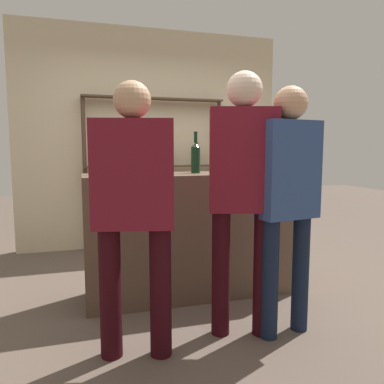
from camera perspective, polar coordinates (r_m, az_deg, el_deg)
The scene contains 12 objects.
ground_plane at distance 3.45m, azimuth 0.00°, elevation -15.17°, with size 16.00×16.00×0.00m, color brown.
bar_counter at distance 3.29m, azimuth 0.00°, elevation -6.49°, with size 1.82×0.52×1.07m, color brown.
back_wall at distance 5.02m, azimuth -6.09°, elevation 7.96°, with size 3.42×0.12×2.80m, color beige.
back_shelf at distance 4.84m, azimuth -5.69°, elevation 6.20°, with size 1.79×0.18×1.92m.
counter_bottle_0 at distance 3.20m, azimuth -7.42°, elevation 5.05°, with size 0.08×0.08×0.33m.
counter_bottle_1 at distance 3.26m, azimuth 0.56°, elevation 5.36°, with size 0.08×0.08×0.36m.
counter_bottle_2 at distance 3.13m, azimuth -9.66°, elevation 5.06°, with size 0.07×0.07×0.35m.
counter_bottle_3 at distance 3.20m, azimuth -11.94°, elevation 5.16°, with size 0.07×0.07×0.36m.
wine_glass at distance 3.18m, azimuth 4.53°, elevation 4.84°, with size 0.07×0.07×0.16m.
customer_center at distance 2.51m, azimuth 7.77°, elevation 1.38°, with size 0.48×0.32×1.78m.
customer_right at distance 2.58m, azimuth 14.43°, elevation 0.19°, with size 0.44×0.25×1.69m.
customer_left at distance 2.25m, azimuth -8.84°, elevation -1.35°, with size 0.51×0.32×1.67m.
Camera 1 is at (-0.91, -3.07, 1.28)m, focal length 35.00 mm.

